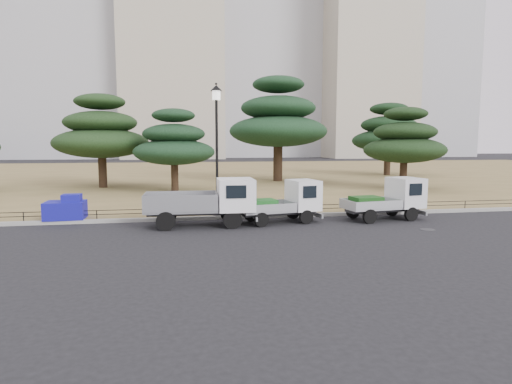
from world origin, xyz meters
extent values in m
plane|color=black|center=(0.00, 0.00, 0.00)|extent=(220.00, 220.00, 0.00)
cube|color=olive|center=(0.00, 30.60, 0.07)|extent=(120.00, 56.00, 0.15)
cube|color=gray|center=(0.00, 2.60, 0.08)|extent=(120.00, 0.25, 0.16)
cylinder|color=black|center=(-1.27, 0.31, 0.39)|extent=(0.78, 0.17, 0.77)
cylinder|color=black|center=(-1.24, 1.99, 0.39)|extent=(0.78, 0.17, 0.77)
cylinder|color=black|center=(-3.93, 0.35, 0.39)|extent=(0.78, 0.17, 0.77)
cylinder|color=black|center=(-3.91, 2.03, 0.39)|extent=(0.78, 0.17, 0.77)
cube|color=#2D2D30|center=(-2.55, 1.17, 0.59)|extent=(4.33, 0.99, 0.14)
cube|color=gray|center=(-3.32, 1.18, 1.03)|extent=(3.02, 1.74, 0.75)
cube|color=white|center=(-1.03, 1.14, 1.32)|extent=(1.53, 1.86, 1.32)
cylinder|color=black|center=(2.00, 0.84, 0.31)|extent=(0.64, 0.27, 0.62)
cylinder|color=black|center=(1.77, 2.18, 0.31)|extent=(0.64, 0.27, 0.62)
cylinder|color=black|center=(-0.02, 0.49, 0.31)|extent=(0.64, 0.27, 0.62)
cylinder|color=black|center=(-0.26, 1.83, 0.31)|extent=(0.64, 0.27, 0.62)
cube|color=#2D2D30|center=(0.90, 1.34, 0.45)|extent=(3.40, 1.32, 0.14)
cube|color=#999B9F|center=(0.31, 1.24, 0.73)|extent=(2.49, 1.77, 0.41)
cube|color=silver|center=(2.06, 1.54, 1.19)|extent=(1.39, 1.69, 1.32)
cube|color=#1C6321|center=(0.09, 1.20, 0.83)|extent=(1.40, 1.11, 0.45)
cylinder|color=black|center=(6.85, 0.71, 0.32)|extent=(0.65, 0.26, 0.64)
cylinder|color=black|center=(6.66, 2.11, 0.32)|extent=(0.65, 0.26, 0.64)
cylinder|color=black|center=(4.74, 0.42, 0.32)|extent=(0.65, 0.26, 0.64)
cylinder|color=black|center=(4.55, 1.82, 0.32)|extent=(0.65, 0.26, 0.64)
cube|color=#2D2D30|center=(5.73, 1.27, 0.47)|extent=(3.51, 1.25, 0.15)
cube|color=#A7AAAE|center=(5.12, 1.18, 0.75)|extent=(2.54, 1.76, 0.42)
cube|color=silver|center=(6.93, 1.43, 1.22)|extent=(1.40, 1.72, 1.35)
cube|color=#164714|center=(4.88, 1.15, 0.86)|extent=(1.42, 1.11, 0.47)
cylinder|color=black|center=(-1.67, 2.90, 0.23)|extent=(0.45, 0.45, 0.16)
cylinder|color=black|center=(-1.67, 2.90, 2.87)|extent=(0.12, 0.12, 5.10)
cylinder|color=white|center=(-1.67, 2.90, 5.62)|extent=(0.41, 0.41, 0.41)
cone|color=black|center=(-1.67, 2.90, 5.95)|extent=(0.53, 0.53, 0.26)
cylinder|color=black|center=(0.00, 2.75, 0.35)|extent=(38.00, 0.03, 0.03)
cylinder|color=black|center=(0.00, 2.75, 0.53)|extent=(38.00, 0.03, 0.03)
cylinder|color=black|center=(0.00, 2.75, 0.35)|extent=(0.04, 0.04, 0.40)
cube|color=#1715A4|center=(-8.37, 3.06, 0.54)|extent=(1.70, 1.27, 0.77)
cube|color=#1715A4|center=(-8.04, 2.89, 1.09)|extent=(0.80, 0.69, 0.33)
cylinder|color=#2D2D30|center=(6.50, -1.20, 0.01)|extent=(0.60, 0.60, 0.01)
cylinder|color=black|center=(-9.15, 16.81, 1.50)|extent=(0.61, 0.61, 2.71)
ellipsoid|color=#1B3116|center=(-9.15, 16.81, 3.47)|extent=(6.95, 6.95, 2.22)
ellipsoid|color=#1B3116|center=(-9.15, 16.81, 4.99)|extent=(5.31, 5.31, 1.70)
ellipsoid|color=#1B3116|center=(-9.15, 16.81, 6.51)|extent=(3.66, 3.66, 1.17)
cylinder|color=black|center=(-3.77, 13.30, 1.26)|extent=(0.50, 0.50, 2.21)
ellipsoid|color=black|center=(-3.77, 13.30, 2.86)|extent=(5.58, 5.58, 1.79)
ellipsoid|color=black|center=(-3.77, 13.30, 4.11)|extent=(4.26, 4.26, 1.36)
ellipsoid|color=black|center=(-3.77, 13.30, 5.35)|extent=(2.94, 2.94, 0.94)
cylinder|color=black|center=(5.06, 19.98, 1.92)|extent=(0.80, 0.80, 3.55)
ellipsoid|color=#16321B|center=(5.06, 19.98, 4.50)|extent=(8.54, 8.54, 2.73)
ellipsoid|color=#16321B|center=(5.06, 19.98, 6.49)|extent=(6.52, 6.52, 2.09)
ellipsoid|color=#16321B|center=(5.06, 19.98, 8.49)|extent=(4.50, 4.50, 1.44)
cylinder|color=black|center=(12.68, 12.11, 1.30)|extent=(0.52, 0.52, 2.30)
ellipsoid|color=black|center=(12.68, 12.11, 2.97)|extent=(5.85, 5.85, 1.87)
ellipsoid|color=black|center=(12.68, 12.11, 4.27)|extent=(4.47, 4.47, 1.43)
ellipsoid|color=black|center=(12.68, 12.11, 5.57)|extent=(3.08, 3.08, 0.99)
cylinder|color=black|center=(17.86, 24.90, 1.60)|extent=(0.65, 0.65, 2.90)
ellipsoid|color=black|center=(17.86, 24.90, 3.70)|extent=(7.40, 7.40, 2.37)
ellipsoid|color=black|center=(17.86, 24.90, 5.33)|extent=(5.65, 5.65, 1.81)
ellipsoid|color=black|center=(17.86, 24.90, 6.96)|extent=(3.90, 3.90, 1.25)
cube|color=#AAA08C|center=(-5.00, 85.00, 27.50)|extent=(22.00, 20.00, 55.00)
cube|color=#AAA08C|center=(40.00, 82.00, 24.00)|extent=(20.00, 18.00, 48.00)
cube|color=#A0A0A5|center=(58.00, 90.00, 35.00)|extent=(24.00, 20.00, 70.00)
cylinder|color=#D83F33|center=(72.00, 85.00, 30.00)|extent=(1.80, 1.80, 60.00)
camera|label=1|loc=(-3.24, -16.76, 3.49)|focal=30.00mm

